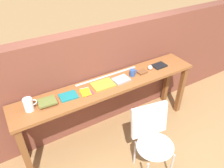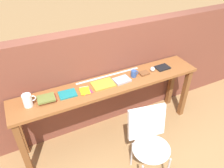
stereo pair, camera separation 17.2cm
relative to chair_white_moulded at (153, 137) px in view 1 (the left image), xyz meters
name	(u,v)px [view 1 (the left image)]	position (x,y,z in m)	size (l,w,h in m)	color
ground_plane	(121,145)	(-0.13, 0.45, -0.53)	(40.00, 40.00, 0.00)	#9E7547
brick_wall_back	(98,79)	(-0.13, 1.09, 0.22)	(6.00, 0.20, 1.49)	brown
sideboard	(110,92)	(-0.13, 0.75, 0.21)	(2.50, 0.44, 0.88)	brown
chair_white_moulded	(153,137)	(0.00, 0.00, 0.00)	(0.51, 0.52, 0.89)	white
pitcher_white	(29,104)	(-1.13, 0.76, 0.43)	(0.14, 0.10, 0.18)	white
book_stack_leftmost	(48,102)	(-0.94, 0.76, 0.38)	(0.22, 0.17, 0.05)	red
magazine_cycling	(68,96)	(-0.69, 0.76, 0.36)	(0.20, 0.16, 0.02)	#19757A
pamphlet_pile_colourful	(86,92)	(-0.48, 0.74, 0.36)	(0.15, 0.18, 0.01)	orange
book_open_centre	(103,85)	(-0.23, 0.76, 0.36)	(0.28, 0.21, 0.02)	gold
book_grey_hardcover	(121,80)	(0.02, 0.73, 0.37)	(0.21, 0.16, 0.02)	#9E9EA3
mug	(133,73)	(0.22, 0.76, 0.40)	(0.11, 0.08, 0.09)	#2D4C8C
leather_journal_brown	(142,72)	(0.37, 0.74, 0.37)	(0.13, 0.10, 0.02)	brown
sports_ball_small	(150,68)	(0.52, 0.76, 0.39)	(0.06, 0.06, 0.06)	silver
book_repair_rightmost	(159,66)	(0.69, 0.76, 0.36)	(0.20, 0.14, 0.02)	black
ruler_metal_back_edge	(107,76)	(-0.08, 0.92, 0.35)	(0.91, 0.03, 0.00)	silver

